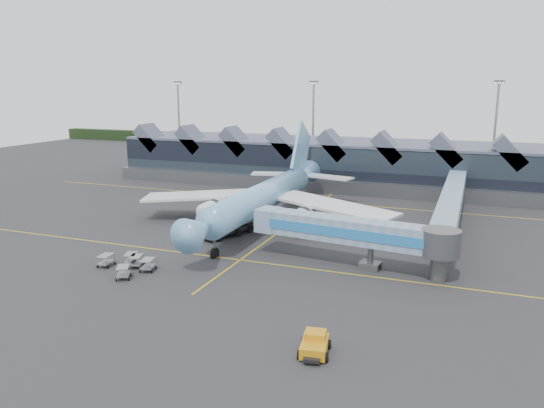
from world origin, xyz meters
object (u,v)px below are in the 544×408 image
at_px(fuel_truck, 230,222).
at_px(jet_bridge, 363,234).
at_px(pushback_tug, 315,345).
at_px(main_airliner, 266,195).

bearing_deg(fuel_truck, jet_bridge, -0.61).
distance_m(jet_bridge, fuel_truck, 22.07).
relative_size(jet_bridge, fuel_truck, 2.46).
distance_m(fuel_truck, pushback_tug, 36.16).
bearing_deg(jet_bridge, pushback_tug, -80.77).
distance_m(main_airliner, pushback_tug, 41.58).
bearing_deg(fuel_truck, pushback_tug, -34.92).
height_order(main_airliner, jet_bridge, main_airliner).
relative_size(fuel_truck, pushback_tug, 2.51).
bearing_deg(main_airliner, jet_bridge, -39.84).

